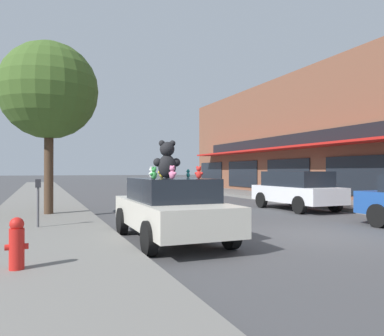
{
  "coord_description": "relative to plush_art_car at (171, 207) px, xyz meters",
  "views": [
    {
      "loc": [
        -6.53,
        -7.66,
        1.66
      ],
      "look_at": [
        -2.59,
        2.02,
        1.73
      ],
      "focal_mm": 35.0,
      "sensor_mm": 36.0,
      "label": 1
    }
  ],
  "objects": [
    {
      "name": "ground_plane",
      "position": [
        3.67,
        -0.7,
        -0.79
      ],
      "size": [
        260.0,
        260.0,
        0.0
      ],
      "primitive_type": "plane",
      "color": "#424244"
    },
    {
      "name": "teddy_bear_green",
      "position": [
        -0.67,
        -0.89,
        0.81
      ],
      "size": [
        0.2,
        0.16,
        0.27
      ],
      "rotation": [
        0.0,
        0.0,
        3.65
      ],
      "color": "green",
      "rests_on": "plush_art_car"
    },
    {
      "name": "teddy_bear_red",
      "position": [
        0.51,
        -0.49,
        0.83
      ],
      "size": [
        0.19,
        0.2,
        0.29
      ],
      "rotation": [
        0.0,
        0.0,
        2.33
      ],
      "color": "red",
      "rests_on": "plush_art_car"
    },
    {
      "name": "teddy_bear_pink",
      "position": [
        -0.25,
        -0.83,
        0.83
      ],
      "size": [
        0.17,
        0.22,
        0.29
      ],
      "rotation": [
        0.0,
        0.0,
        2.01
      ],
      "color": "pink",
      "rests_on": "plush_art_car"
    },
    {
      "name": "teddy_bear_white",
      "position": [
        -0.56,
        -0.35,
        0.82
      ],
      "size": [
        0.18,
        0.18,
        0.27
      ],
      "rotation": [
        0.0,
        0.0,
        3.91
      ],
      "color": "white",
      "rests_on": "plush_art_car"
    },
    {
      "name": "parking_meter",
      "position": [
        -2.91,
        2.37,
        0.18
      ],
      "size": [
        0.14,
        0.1,
        1.27
      ],
      "color": "#4C4C51",
      "rests_on": "sidewalk_near"
    },
    {
      "name": "parked_car_far_center",
      "position": [
        7.19,
        4.64,
        0.09
      ],
      "size": [
        1.95,
        4.25,
        1.63
      ],
      "color": "silver",
      "rests_on": "ground_plane"
    },
    {
      "name": "teddy_bear_giant",
      "position": [
        -0.01,
        0.24,
        1.13
      ],
      "size": [
        0.69,
        0.45,
        0.92
      ],
      "rotation": [
        0.0,
        0.0,
        2.98
      ],
      "color": "black",
      "rests_on": "plush_art_car"
    },
    {
      "name": "teddy_bear_yellow",
      "position": [
        -0.0,
        0.67,
        0.85
      ],
      "size": [
        0.25,
        0.19,
        0.33
      ],
      "rotation": [
        0.0,
        0.0,
        3.58
      ],
      "color": "yellow",
      "rests_on": "plush_art_car"
    },
    {
      "name": "street_tree",
      "position": [
        -2.58,
        5.54,
        3.64
      ],
      "size": [
        3.36,
        3.36,
        5.97
      ],
      "color": "#473323",
      "rests_on": "sidewalk_near"
    },
    {
      "name": "plush_art_car",
      "position": [
        0.0,
        0.0,
        0.0
      ],
      "size": [
        2.0,
        4.31,
        1.48
      ],
      "rotation": [
        0.0,
        0.0,
        -0.01
      ],
      "color": "beige",
      "rests_on": "ground_plane"
    },
    {
      "name": "sidewalk_near",
      "position": [
        -2.78,
        -0.7,
        -0.71
      ],
      "size": [
        3.32,
        90.0,
        0.16
      ],
      "color": "slate",
      "rests_on": "ground_plane"
    },
    {
      "name": "teddy_bear_teal",
      "position": [
        0.64,
        0.51,
        0.79
      ],
      "size": [
        0.14,
        0.16,
        0.22
      ],
      "rotation": [
        0.0,
        0.0,
        4.06
      ],
      "color": "teal",
      "rests_on": "plush_art_car"
    },
    {
      "name": "fire_hydrant",
      "position": [
        -3.19,
        -2.1,
        -0.23
      ],
      "size": [
        0.33,
        0.22,
        0.79
      ],
      "color": "red",
      "rests_on": "sidewalk_near"
    }
  ]
}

